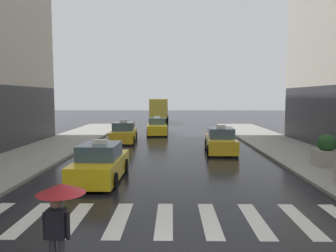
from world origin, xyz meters
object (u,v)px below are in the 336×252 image
at_px(taxi_second, 221,141).
at_px(pedestrian_with_umbrella, 59,204).
at_px(planter_mid_block, 326,152).
at_px(taxi_lead, 101,164).
at_px(taxi_fourth, 157,127).
at_px(taxi_third, 124,133).
at_px(box_truck, 159,110).

bearing_deg(taxi_second, pedestrian_with_umbrella, -110.21).
bearing_deg(taxi_second, planter_mid_block, -45.80).
relative_size(taxi_lead, planter_mid_block, 2.85).
relative_size(taxi_fourth, planter_mid_block, 2.89).
bearing_deg(taxi_lead, pedestrian_with_umbrella, -83.17).
height_order(taxi_third, planter_mid_block, taxi_third).
relative_size(taxi_second, taxi_third, 1.00).
distance_m(box_truck, planter_mid_block, 29.38).
relative_size(pedestrian_with_umbrella, planter_mid_block, 1.21).
height_order(box_truck, planter_mid_block, box_truck).
height_order(taxi_fourth, box_truck, box_truck).
xyz_separation_m(taxi_fourth, pedestrian_with_umbrella, (-0.76, -24.51, 0.79)).
height_order(taxi_third, box_truck, box_truck).
bearing_deg(taxi_lead, taxi_fourth, 84.37).
height_order(taxi_third, pedestrian_with_umbrella, pedestrian_with_umbrella).
bearing_deg(taxi_fourth, planter_mid_block, -57.35).
xyz_separation_m(taxi_fourth, planter_mid_block, (9.32, -14.54, 0.15)).
relative_size(taxi_fourth, pedestrian_with_umbrella, 2.38).
relative_size(box_truck, pedestrian_with_umbrella, 3.91).
xyz_separation_m(taxi_lead, taxi_fourth, (1.67, 16.93, 0.00)).
height_order(taxi_fourth, pedestrian_with_umbrella, pedestrian_with_umbrella).
bearing_deg(box_truck, taxi_lead, -92.56).
bearing_deg(planter_mid_block, pedestrian_with_umbrella, -135.31).
bearing_deg(taxi_third, planter_mid_block, -38.44).
bearing_deg(taxi_lead, planter_mid_block, 12.29).
distance_m(taxi_lead, taxi_fourth, 17.02).
distance_m(taxi_third, planter_mid_block, 15.00).
height_order(pedestrian_with_umbrella, planter_mid_block, pedestrian_with_umbrella).
bearing_deg(taxi_second, box_truck, 102.26).
bearing_deg(taxi_third, box_truck, 83.45).
bearing_deg(planter_mid_block, box_truck, 109.16).
distance_m(taxi_second, planter_mid_block, 6.67).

